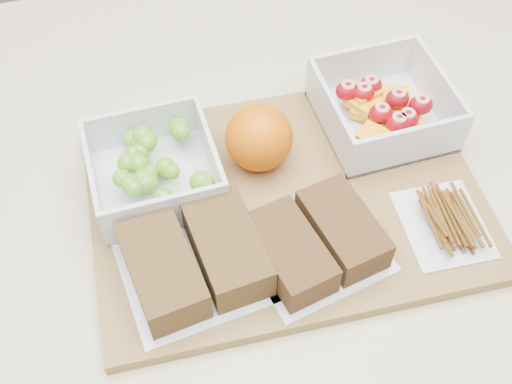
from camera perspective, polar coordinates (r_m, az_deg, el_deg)
The scene contains 8 objects.
counter at distance 1.11m, azimuth 0.82°, elevation -14.77°, with size 1.20×0.90×0.90m, color beige.
cutting_board at distance 0.70m, azimuth 2.67°, elevation -0.76°, with size 0.42×0.30×0.02m, color olive.
grape_container at distance 0.70m, azimuth -8.95°, elevation 2.09°, with size 0.13×0.13×0.06m.
fruit_container at distance 0.76m, azimuth 11.21°, elevation 7.28°, with size 0.14×0.14×0.06m.
orange at distance 0.70m, azimuth 0.27°, elevation 4.86°, with size 0.07×0.07×0.07m, color #D96205.
sandwich_bag_left at distance 0.63m, azimuth -5.41°, elevation -6.03°, with size 0.15×0.14×0.04m.
sandwich_bag_center at distance 0.64m, azimuth 5.38°, elevation -4.41°, with size 0.15×0.14×0.04m.
pretzel_bag at distance 0.69m, azimuth 16.48°, elevation -2.33°, with size 0.09×0.11×0.02m.
Camera 1 is at (-0.13, -0.39, 1.48)m, focal length 45.00 mm.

